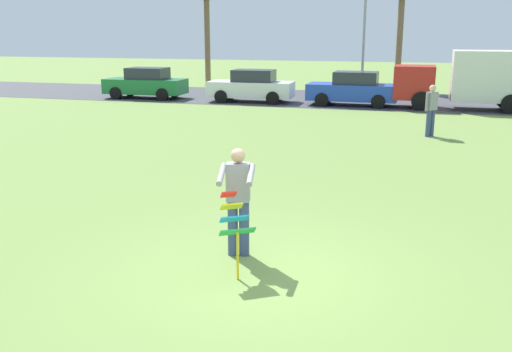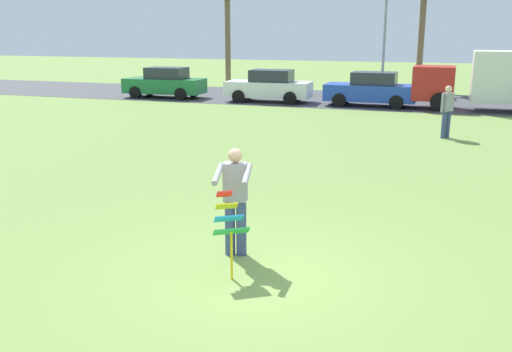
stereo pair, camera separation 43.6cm
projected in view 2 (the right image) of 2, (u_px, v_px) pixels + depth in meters
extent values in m
plane|color=olive|center=(256.00, 275.00, 8.25)|extent=(120.00, 120.00, 0.00)
cube|color=#424247|center=(396.00, 101.00, 28.65)|extent=(120.00, 8.00, 0.01)
cylinder|color=#384772|center=(241.00, 228.00, 8.89)|extent=(0.16, 0.16, 0.90)
cylinder|color=#384772|center=(230.00, 228.00, 8.91)|extent=(0.16, 0.16, 0.90)
cube|color=gray|center=(235.00, 182.00, 8.72)|extent=(0.40, 0.29, 0.60)
sphere|color=tan|center=(235.00, 155.00, 8.61)|extent=(0.22, 0.22, 0.22)
cylinder|color=gray|center=(247.00, 175.00, 8.41)|extent=(0.20, 0.59, 0.24)
cylinder|color=gray|center=(218.00, 174.00, 8.46)|extent=(0.20, 0.59, 0.24)
cube|color=red|center=(224.00, 194.00, 8.31)|extent=(0.26, 0.24, 0.12)
cube|color=yellow|center=(227.00, 206.00, 8.19)|extent=(0.34, 0.29, 0.12)
cube|color=#1E99D8|center=(229.00, 218.00, 8.07)|extent=(0.43, 0.34, 0.12)
cube|color=green|center=(231.00, 231.00, 7.95)|extent=(0.51, 0.40, 0.12)
cylinder|color=yellow|center=(232.00, 255.00, 8.04)|extent=(0.04, 0.04, 0.72)
cube|color=#1E7238|center=(165.00, 86.00, 29.96)|extent=(4.24, 1.81, 0.76)
cube|color=#282D38|center=(167.00, 73.00, 29.75)|extent=(2.05, 1.45, 0.60)
cylinder|color=black|center=(135.00, 93.00, 29.66)|extent=(0.65, 0.24, 0.64)
cylinder|color=black|center=(150.00, 90.00, 31.15)|extent=(0.65, 0.24, 0.64)
cylinder|color=black|center=(181.00, 94.00, 28.92)|extent=(0.65, 0.24, 0.64)
cylinder|color=black|center=(193.00, 91.00, 30.41)|extent=(0.65, 0.24, 0.64)
cube|color=white|center=(269.00, 89.00, 28.16)|extent=(4.26, 1.85, 0.76)
cube|color=#282D38|center=(272.00, 76.00, 27.96)|extent=(2.06, 1.46, 0.60)
cylinder|color=black|center=(239.00, 96.00, 27.85)|extent=(0.65, 0.24, 0.64)
cylinder|color=black|center=(248.00, 93.00, 29.35)|extent=(0.65, 0.24, 0.64)
cylinder|color=black|center=(290.00, 98.00, 27.13)|extent=(0.65, 0.24, 0.64)
cylinder|color=black|center=(297.00, 95.00, 28.63)|extent=(0.65, 0.24, 0.64)
cube|color=#2347B7|center=(370.00, 93.00, 26.60)|extent=(4.22, 1.75, 0.76)
cube|color=#282D38|center=(374.00, 79.00, 26.39)|extent=(2.03, 1.42, 0.60)
cylinder|color=black|center=(339.00, 100.00, 26.36)|extent=(0.64, 0.23, 0.64)
cylinder|color=black|center=(346.00, 97.00, 27.84)|extent=(0.64, 0.23, 0.64)
cylinder|color=black|center=(396.00, 102.00, 25.53)|extent=(0.64, 0.23, 0.64)
cylinder|color=black|center=(400.00, 99.00, 27.00)|extent=(0.64, 0.23, 0.64)
cube|color=#B2231E|center=(434.00, 83.00, 25.61)|extent=(1.81, 1.91, 1.50)
cylinder|color=black|center=(440.00, 102.00, 24.84)|extent=(0.84, 0.28, 0.84)
cylinder|color=black|center=(441.00, 98.00, 26.53)|extent=(0.84, 0.28, 0.84)
cylinder|color=brown|center=(228.00, 37.00, 36.90)|extent=(0.36, 0.36, 6.20)
cylinder|color=brown|center=(421.00, 39.00, 32.97)|extent=(0.36, 0.36, 6.02)
cylinder|color=#9E9EA3|center=(385.00, 30.00, 32.40)|extent=(0.16, 0.16, 7.00)
cylinder|color=#384772|center=(444.00, 125.00, 18.66)|extent=(0.16, 0.16, 0.90)
cylinder|color=#384772|center=(448.00, 124.00, 18.75)|extent=(0.16, 0.16, 0.90)
cube|color=gray|center=(448.00, 102.00, 18.52)|extent=(0.40, 0.42, 0.60)
sphere|color=beige|center=(449.00, 89.00, 18.41)|extent=(0.22, 0.22, 0.22)
cylinder|color=gray|center=(442.00, 103.00, 18.41)|extent=(0.09, 0.09, 0.58)
cylinder|color=gray|center=(453.00, 103.00, 18.64)|extent=(0.09, 0.09, 0.58)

